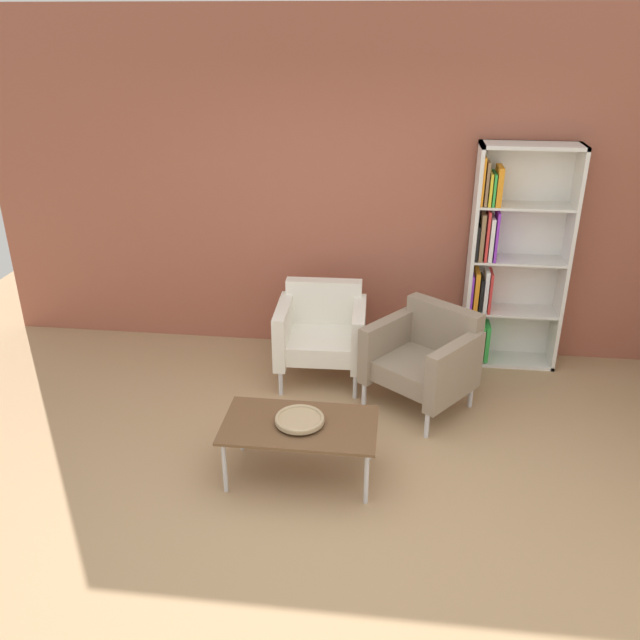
% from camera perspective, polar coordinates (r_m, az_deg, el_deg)
% --- Properties ---
extents(ground_plane, '(8.32, 8.32, 0.00)m').
position_cam_1_polar(ground_plane, '(4.20, -0.70, -16.80)').
color(ground_plane, tan).
extents(brick_back_panel, '(6.40, 0.12, 2.90)m').
position_cam_1_polar(brick_back_panel, '(5.75, 2.55, 11.25)').
color(brick_back_panel, '#9E5642').
rests_on(brick_back_panel, ground_plane).
extents(bookshelf_tall, '(0.80, 0.30, 1.90)m').
position_cam_1_polar(bookshelf_tall, '(5.75, 15.82, 4.89)').
color(bookshelf_tall, silver).
rests_on(bookshelf_tall, ground_plane).
extents(coffee_table_low, '(1.00, 0.56, 0.40)m').
position_cam_1_polar(coffee_table_low, '(4.32, -1.76, -9.30)').
color(coffee_table_low, brown).
rests_on(coffee_table_low, ground_plane).
extents(decorative_bowl, '(0.32, 0.32, 0.05)m').
position_cam_1_polar(decorative_bowl, '(4.28, -1.77, -8.57)').
color(decorative_bowl, tan).
rests_on(decorative_bowl, coffee_table_low).
extents(armchair_near_window, '(0.74, 0.68, 0.78)m').
position_cam_1_polar(armchair_near_window, '(5.48, 0.14, -0.94)').
color(armchair_near_window, white).
rests_on(armchair_near_window, ground_plane).
extents(armchair_corner_red, '(0.95, 0.94, 0.78)m').
position_cam_1_polar(armchair_corner_red, '(5.13, 9.06, -3.16)').
color(armchair_corner_red, gray).
rests_on(armchair_corner_red, ground_plane).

